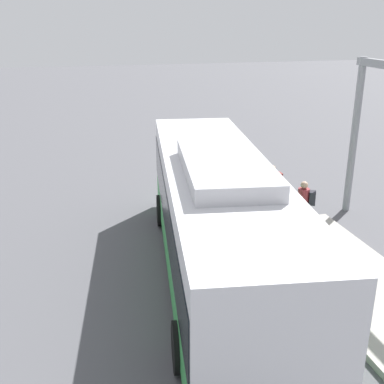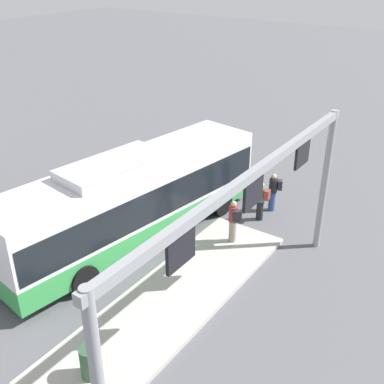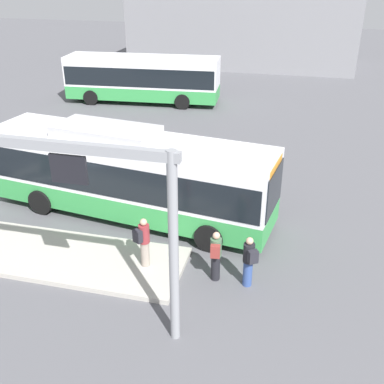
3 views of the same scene
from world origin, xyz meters
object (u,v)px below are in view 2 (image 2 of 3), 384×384
object	(u,v)px
person_waiting_mid	(234,220)
trash_bin	(90,362)
person_boarding	(273,191)
bus_main	(134,196)
person_waiting_near	(261,200)

from	to	relation	value
person_waiting_mid	trash_bin	distance (m)	7.44
person_boarding	bus_main	bearing A→B (deg)	22.83
person_waiting_near	trash_bin	size ratio (longest dim) A/B	1.86
person_boarding	person_waiting_mid	bearing A→B (deg)	55.83
person_waiting_mid	person_waiting_near	bearing A→B (deg)	-61.18
bus_main	person_waiting_mid	bearing A→B (deg)	-54.36
person_waiting_near	person_waiting_mid	distance (m)	2.26
bus_main	person_waiting_near	xyz separation A→B (m)	(3.96, -3.22, -0.92)
person_boarding	trash_bin	size ratio (longest dim) A/B	1.86
person_waiting_mid	trash_bin	size ratio (longest dim) A/B	1.86
bus_main	trash_bin	distance (m)	6.80
person_waiting_near	person_boarding	bearing A→B (deg)	-99.16
person_waiting_mid	trash_bin	xyz separation A→B (m)	(-7.42, -0.21, -0.44)
trash_bin	person_waiting_near	bearing A→B (deg)	1.39
person_boarding	person_waiting_mid	distance (m)	3.27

